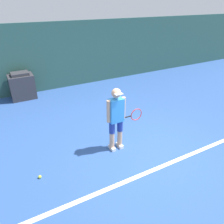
{
  "coord_description": "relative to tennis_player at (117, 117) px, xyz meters",
  "views": [
    {
      "loc": [
        -2.82,
        -3.36,
        3.36
      ],
      "look_at": [
        -0.59,
        0.74,
        0.93
      ],
      "focal_mm": 35.0,
      "sensor_mm": 36.0,
      "label": 1
    }
  ],
  "objects": [
    {
      "name": "tennis_ball",
      "position": [
        -1.93,
        -0.15,
        -0.86
      ],
      "size": [
        0.07,
        0.07,
        0.07
      ],
      "color": "#D1E533",
      "rests_on": "ground_plane"
    },
    {
      "name": "covered_chair",
      "position": [
        -1.53,
        4.4,
        -0.41
      ],
      "size": [
        0.87,
        0.66,
        1.0
      ],
      "color": "#333338",
      "rests_on": "ground_plane"
    },
    {
      "name": "back_wall",
      "position": [
        0.57,
        4.83,
        0.42
      ],
      "size": [
        24.0,
        0.1,
        2.62
      ],
      "color": "#2D564C",
      "rests_on": "ground_plane"
    },
    {
      "name": "tennis_player",
      "position": [
        0.0,
        0.0,
        0.0
      ],
      "size": [
        0.97,
        0.28,
        1.61
      ],
      "rotation": [
        0.0,
        0.0,
        -0.01
      ],
      "color": "tan",
      "rests_on": "ground_plane"
    },
    {
      "name": "ground_plane",
      "position": [
        0.57,
        -0.54,
        -0.89
      ],
      "size": [
        24.0,
        24.0,
        0.0
      ],
      "primitive_type": "plane",
      "color": "#2D5193"
    },
    {
      "name": "court_baseline",
      "position": [
        0.57,
        -1.11,
        -0.88
      ],
      "size": [
        21.6,
        0.1,
        0.01
      ],
      "color": "white",
      "rests_on": "ground_plane"
    }
  ]
}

